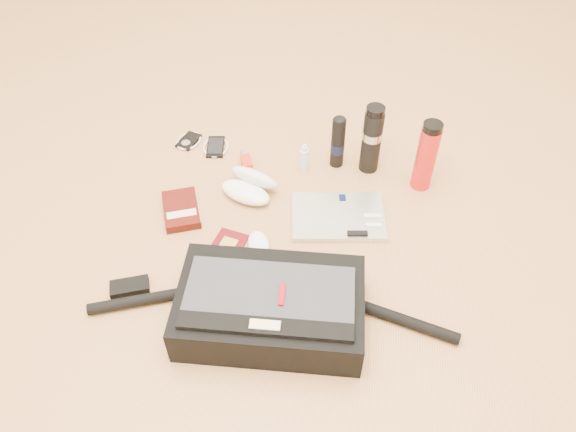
{
  "coord_description": "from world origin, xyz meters",
  "views": [
    {
      "loc": [
        0.2,
        -1.08,
        1.32
      ],
      "look_at": [
        0.02,
        0.11,
        0.06
      ],
      "focal_mm": 35.0,
      "sensor_mm": 36.0,
      "label": 1
    }
  ],
  "objects": [
    {
      "name": "ground",
      "position": [
        0.0,
        0.0,
        0.0
      ],
      "size": [
        4.0,
        4.0,
        0.0
      ],
      "primitive_type": "plane",
      "color": "#B9824D",
      "rests_on": "ground"
    },
    {
      "name": "messenger_bag",
      "position": [
        0.02,
        -0.23,
        0.06
      ],
      "size": [
        1.03,
        0.33,
        0.14
      ],
      "rotation": [
        0.0,
        0.0,
        0.05
      ],
      "color": "black",
      "rests_on": "ground"
    },
    {
      "name": "laptop",
      "position": [
        0.18,
        0.18,
        0.01
      ],
      "size": [
        0.32,
        0.25,
        0.03
      ],
      "rotation": [
        0.0,
        0.0,
        0.14
      ],
      "color": "silver",
      "rests_on": "ground"
    },
    {
      "name": "book",
      "position": [
        -0.33,
        0.13,
        0.02
      ],
      "size": [
        0.17,
        0.2,
        0.03
      ],
      "rotation": [
        0.0,
        0.0,
        0.38
      ],
      "color": "#3F0C07",
      "rests_on": "ground"
    },
    {
      "name": "passport",
      "position": [
        -0.15,
        0.01,
        0.0
      ],
      "size": [
        0.12,
        0.15,
        0.01
      ],
      "rotation": [
        0.0,
        0.0,
        -0.22
      ],
      "color": "#51080E",
      "rests_on": "ground"
    },
    {
      "name": "mouse",
      "position": [
        -0.06,
        0.02,
        0.02
      ],
      "size": [
        0.1,
        0.12,
        0.04
      ],
      "rotation": [
        0.0,
        0.0,
        0.36
      ],
      "color": "white",
      "rests_on": "ground"
    },
    {
      "name": "sunglasses_case",
      "position": [
        -0.13,
        0.26,
        0.04
      ],
      "size": [
        0.22,
        0.2,
        0.1
      ],
      "rotation": [
        0.0,
        0.0,
        -0.36
      ],
      "color": "white",
      "rests_on": "ground"
    },
    {
      "name": "ipod",
      "position": [
        -0.41,
        0.49,
        0.01
      ],
      "size": [
        0.11,
        0.11,
        0.01
      ],
      "rotation": [
        0.0,
        0.0,
        -0.28
      ],
      "color": "black",
      "rests_on": "ground"
    },
    {
      "name": "phone",
      "position": [
        -0.3,
        0.47,
        0.01
      ],
      "size": [
        0.11,
        0.13,
        0.01
      ],
      "rotation": [
        0.0,
        0.0,
        0.15
      ],
      "color": "black",
      "rests_on": "ground"
    },
    {
      "name": "inhaler",
      "position": [
        -0.17,
        0.39,
        0.02
      ],
      "size": [
        0.07,
        0.12,
        0.03
      ],
      "rotation": [
        0.0,
        0.0,
        0.38
      ],
      "color": "red",
      "rests_on": "ground"
    },
    {
      "name": "spray_bottle",
      "position": [
        0.04,
        0.4,
        0.05
      ],
      "size": [
        0.03,
        0.03,
        0.11
      ],
      "rotation": [
        0.0,
        0.0,
        -0.1
      ],
      "color": "#BBE9F9",
      "rests_on": "ground"
    },
    {
      "name": "aerosol_can",
      "position": [
        0.15,
        0.45,
        0.1
      ],
      "size": [
        0.05,
        0.05,
        0.2
      ],
      "rotation": [
        0.0,
        0.0,
        -0.1
      ],
      "color": "black",
      "rests_on": "ground"
    },
    {
      "name": "thermos_black",
      "position": [
        0.26,
        0.44,
        0.13
      ],
      "size": [
        0.08,
        0.08,
        0.26
      ],
      "rotation": [
        0.0,
        0.0,
        0.14
      ],
      "color": "black",
      "rests_on": "ground"
    },
    {
      "name": "thermos_red",
      "position": [
        0.44,
        0.38,
        0.13
      ],
      "size": [
        0.08,
        0.08,
        0.26
      ],
      "rotation": [
        0.0,
        0.0,
        0.2
      ],
      "color": "red",
      "rests_on": "ground"
    }
  ]
}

